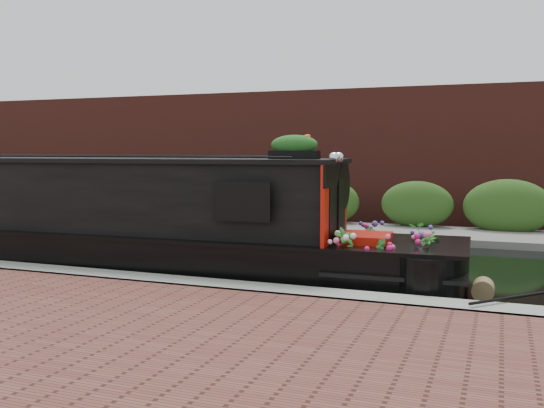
% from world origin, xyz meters
% --- Properties ---
extents(ground, '(80.00, 80.00, 0.00)m').
position_xyz_m(ground, '(0.00, 0.00, 0.00)').
color(ground, black).
rests_on(ground, ground).
extents(near_bank_coping, '(40.00, 0.60, 0.50)m').
position_xyz_m(near_bank_coping, '(0.00, -3.30, 0.00)').
color(near_bank_coping, gray).
rests_on(near_bank_coping, ground).
extents(far_bank_path, '(40.00, 2.40, 0.34)m').
position_xyz_m(far_bank_path, '(0.00, 4.20, 0.00)').
color(far_bank_path, slate).
rests_on(far_bank_path, ground).
extents(far_hedge, '(40.00, 1.10, 2.80)m').
position_xyz_m(far_hedge, '(0.00, 5.10, 0.00)').
color(far_hedge, '#2E541C').
rests_on(far_hedge, ground).
extents(far_brick_wall, '(40.00, 1.00, 8.00)m').
position_xyz_m(far_brick_wall, '(0.00, 7.20, 0.00)').
color(far_brick_wall, '#5E271F').
rests_on(far_brick_wall, ground).
extents(narrowboat, '(11.25, 2.39, 2.62)m').
position_xyz_m(narrowboat, '(-1.87, -1.90, 0.78)').
color(narrowboat, black).
rests_on(narrowboat, ground).
extents(rope_fender, '(0.31, 0.38, 0.31)m').
position_xyz_m(rope_fender, '(4.19, -1.91, 0.16)').
color(rope_fender, olive).
rests_on(rope_fender, ground).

